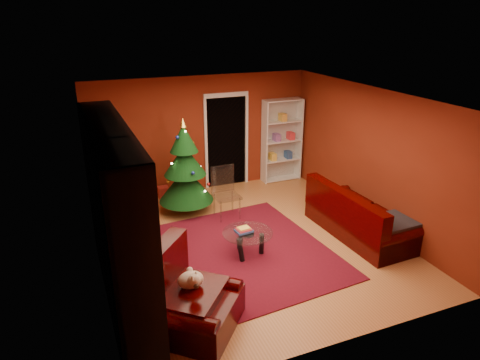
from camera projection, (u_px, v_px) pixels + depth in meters
name	position (u px, v px, depth m)	size (l,w,h in m)	color
floor	(248.00, 243.00, 7.69)	(5.00, 5.50, 0.05)	#AE6B37
ceiling	(249.00, 96.00, 6.73)	(5.00, 5.50, 0.05)	silver
wall_back	(201.00, 134.00, 9.61)	(5.00, 0.05, 2.60)	maroon
wall_left	(92.00, 196.00, 6.34)	(0.05, 5.50, 2.60)	maroon
wall_right	(371.00, 157.00, 8.09)	(0.05, 5.50, 2.60)	maroon
doorway	(227.00, 142.00, 9.87)	(1.06, 0.60, 2.16)	black
rug	(244.00, 252.00, 7.35)	(2.74, 3.20, 0.02)	maroon
media_unit	(117.00, 219.00, 5.71)	(0.51, 3.33, 2.55)	black
christmas_tree	(185.00, 167.00, 8.55)	(1.11, 1.11, 1.98)	black
gift_box_teal	(134.00, 212.00, 8.49)	(0.29, 0.29, 0.29)	#1E6664
gift_box_red	(163.00, 192.00, 9.55)	(0.23, 0.23, 0.23)	maroon
white_bookshelf	(282.00, 141.00, 10.22)	(0.94, 0.34, 2.04)	white
armchair	(193.00, 297.00, 5.45)	(1.16, 1.16, 0.91)	black
dog	(191.00, 280.00, 5.43)	(0.40, 0.30, 0.30)	beige
sofa	(361.00, 211.00, 7.80)	(2.15, 0.97, 0.93)	black
coffee_table	(248.00, 243.00, 7.19)	(0.85, 0.85, 0.53)	gray
acrylic_chair	(227.00, 196.00, 8.42)	(0.48, 0.53, 0.94)	#66605B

